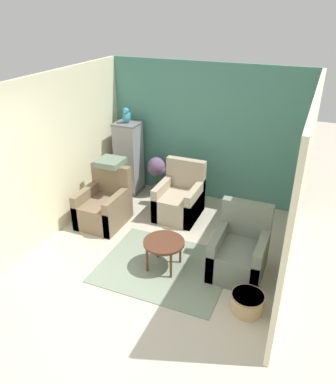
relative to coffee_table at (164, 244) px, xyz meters
name	(u,v)px	position (x,y,z in m)	size (l,w,h in m)	color
ground_plane	(113,316)	(-0.20, -1.14, -0.41)	(20.00, 20.00, 0.00)	beige
wall_back_accent	(205,133)	(-0.20, 2.45, 0.89)	(3.82, 0.06, 2.59)	#4C897A
wall_left	(63,151)	(-2.09, 0.64, 0.89)	(0.06, 3.55, 2.59)	beige
wall_right	(300,191)	(1.68, 0.64, 0.89)	(0.06, 3.55, 2.59)	beige
area_rug	(164,267)	(0.00, 0.00, -0.40)	(1.84, 1.50, 0.01)	gray
coffee_table	(164,244)	(0.00, 0.00, 0.00)	(0.59, 0.59, 0.46)	#512D1E
armchair_left	(104,207)	(-1.47, 0.77, -0.10)	(0.73, 0.84, 0.98)	#7A664C
armchair_right	(239,253)	(1.02, 0.35, -0.10)	(0.73, 0.84, 0.98)	slate
armchair_middle	(180,200)	(-0.34, 1.52, -0.10)	(0.73, 0.84, 0.98)	tan
birdcage	(129,158)	(-1.64, 2.05, 0.31)	(0.47, 0.47, 1.44)	slate
parrot	(127,116)	(-1.64, 2.06, 1.17)	(0.14, 0.25, 0.30)	teal
potted_plant	(157,170)	(-1.05, 2.09, 0.13)	(0.42, 0.38, 0.81)	#66605B
wicker_basket	(247,302)	(1.31, -0.40, -0.27)	(0.42, 0.42, 0.25)	tan
throw_pillow	(110,162)	(-1.47, 1.08, 0.62)	(0.44, 0.44, 0.10)	slate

